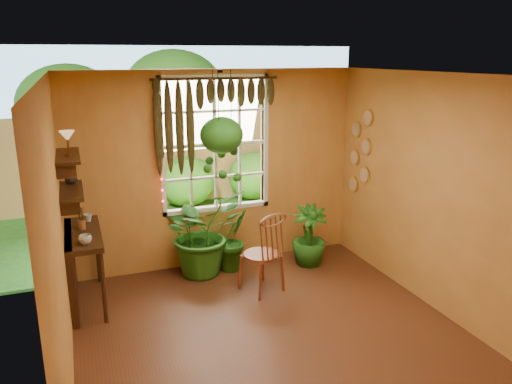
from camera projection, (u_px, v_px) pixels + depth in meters
floor at (279, 343)px, 5.16m from camera, size 4.50×4.50×0.00m
ceiling at (283, 75)px, 4.44m from camera, size 4.50×4.50×0.00m
wall_back at (216, 170)px, 6.83m from camera, size 4.00×0.00×4.00m
wall_left at (58, 246)px, 4.13m from camera, size 0.00×4.50×4.50m
wall_right at (448, 199)px, 5.47m from camera, size 0.00×4.50×4.50m
window at (215, 144)px, 6.77m from camera, size 1.52×0.10×1.86m
valance_vine at (210, 103)px, 6.47m from camera, size 1.70×0.12×1.10m
string_lights at (160, 145)px, 6.42m from camera, size 0.03×0.03×1.54m
wall_plates at (360, 152)px, 7.03m from camera, size 0.04×0.32×1.10m
counter_ledge at (75, 261)px, 5.82m from camera, size 0.40×1.20×0.90m
shelf_lower at (71, 191)px, 5.60m from camera, size 0.25×0.90×0.04m
shelf_upper at (68, 156)px, 5.50m from camera, size 0.25×0.90×0.04m
backyard at (169, 129)px, 11.11m from camera, size 14.00×10.00×12.00m
windsor_chair at (263, 265)px, 6.20m from camera, size 0.59×0.60×1.21m
potted_plant_left at (202, 232)px, 6.67m from camera, size 1.30×1.22×1.18m
potted_plant_mid at (233, 239)px, 6.84m from camera, size 0.60×0.55×0.88m
potted_plant_right at (309, 236)px, 6.99m from camera, size 0.58×0.58×0.85m
hanging_basket at (222, 139)px, 6.33m from camera, size 0.55×0.55×1.42m
cup_a at (85, 239)px, 5.38m from camera, size 0.17×0.17×0.10m
cup_b at (88, 218)px, 6.11m from camera, size 0.14×0.14×0.10m
brush_jar at (81, 218)px, 5.82m from camera, size 0.09×0.09×0.33m
shelf_vase at (71, 177)px, 5.84m from camera, size 0.19×0.19×0.15m
tiffany_lamp at (67, 137)px, 5.36m from camera, size 0.16×0.16×0.27m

